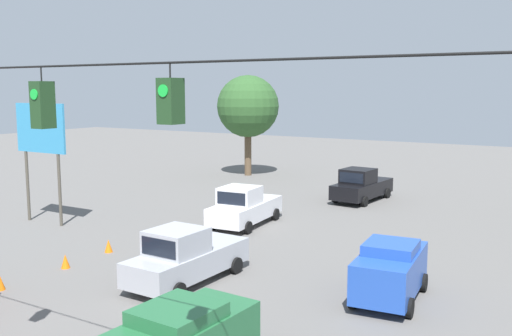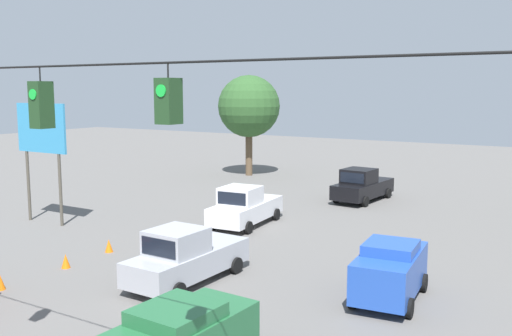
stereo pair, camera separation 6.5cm
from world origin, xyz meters
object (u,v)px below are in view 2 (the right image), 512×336
Objects in this scene: traffic_cone_fourth at (153,233)px; tree_horizon_right at (249,107)px; pickup_truck_white_withflow_far at (245,207)px; pickup_truck_black_withflow_deep at (362,186)px; traffic_cone_second at (66,261)px; traffic_cone_nearest at (0,282)px; sedan_blue_oncoming_far at (390,270)px; pickup_truck_silver_withflow_mid at (185,257)px; traffic_cone_third at (109,246)px; roadside_billboard at (42,137)px.

tree_horizon_right reaches higher than traffic_cone_fourth.
pickup_truck_white_withflow_far is at bearing 121.24° from tree_horizon_right.
pickup_truck_black_withflow_deep is 14.98m from traffic_cone_fourth.
traffic_cone_second is 26.22m from tree_horizon_right.
pickup_truck_white_withflow_far reaches higher than traffic_cone_fourth.
traffic_cone_nearest is 1.00× the size of traffic_cone_fourth.
sedan_blue_oncoming_far reaches higher than traffic_cone_fourth.
traffic_cone_second is 0.07× the size of tree_horizon_right.
pickup_truck_white_withflow_far reaches higher than sedan_blue_oncoming_far.
pickup_truck_white_withflow_far is at bearing -71.34° from pickup_truck_silver_withflow_mid.
pickup_truck_white_withflow_far is 9.39× the size of traffic_cone_third.
tree_horizon_right reaches higher than traffic_cone_nearest.
traffic_cone_fourth is (-0.22, -2.64, 0.00)m from traffic_cone_third.
pickup_truck_silver_withflow_mid is at bearing 108.66° from pickup_truck_white_withflow_far.
tree_horizon_right reaches higher than sedan_blue_oncoming_far.
tree_horizon_right is (6.82, -27.65, 5.37)m from traffic_cone_nearest.
pickup_truck_black_withflow_deep is at bearing -66.07° from sedan_blue_oncoming_far.
pickup_truck_white_withflow_far is 0.83× the size of roadside_billboard.
traffic_cone_second and traffic_cone_fourth have the same top height.
roadside_billboard is at bearing -4.08° from sedan_blue_oncoming_far.
sedan_blue_oncoming_far is at bearing 175.92° from roadside_billboard.
traffic_cone_second is at bearing 75.08° from pickup_truck_black_withflow_deep.
roadside_billboard is 20.03m from tree_horizon_right.
pickup_truck_black_withflow_deep is at bearing -130.25° from roadside_billboard.
roadside_billboard is at bearing 28.24° from pickup_truck_white_withflow_far.
traffic_cone_second is (12.17, 3.37, -0.76)m from sedan_blue_oncoming_far.
pickup_truck_black_withflow_deep is at bearing -106.91° from pickup_truck_white_withflow_far.
roadside_billboard is at bearing -17.72° from traffic_cone_third.
traffic_cone_third is (5.30, 16.71, -0.69)m from pickup_truck_black_withflow_deep.
sedan_blue_oncoming_far is at bearing 147.07° from pickup_truck_white_withflow_far.
roadside_billboard reaches higher than pickup_truck_white_withflow_far.
roadside_billboard is 0.77× the size of tree_horizon_right.
sedan_blue_oncoming_far is at bearing 113.93° from pickup_truck_black_withflow_deep.
traffic_cone_nearest and traffic_cone_second have the same top height.
traffic_cone_fourth is (5.13, -4.03, -0.69)m from pickup_truck_silver_withflow_mid.
traffic_cone_third is 1.00× the size of traffic_cone_fourth.
pickup_truck_silver_withflow_mid is 1.00× the size of pickup_truck_white_withflow_far.
traffic_cone_second is 9.60m from roadside_billboard.
tree_horizon_right is at bearing -73.37° from traffic_cone_third.
pickup_truck_black_withflow_deep is at bearing -109.86° from traffic_cone_fourth.
traffic_cone_nearest is at bearing 91.85° from traffic_cone_third.
traffic_cone_nearest is at bearing 79.92° from pickup_truck_white_withflow_far.
roadside_billboard is (9.39, 5.05, 3.63)m from pickup_truck_white_withflow_far.
pickup_truck_white_withflow_far is at bearing -115.55° from traffic_cone_fourth.
traffic_cone_third is at bearing -14.49° from pickup_truck_silver_withflow_mid.
sedan_blue_oncoming_far is 13.71m from traffic_cone_nearest.
roadside_billboard reaches higher than pickup_truck_silver_withflow_mid.
pickup_truck_silver_withflow_mid is at bearing 163.67° from roadside_billboard.
roadside_billboard is at bearing -16.33° from pickup_truck_silver_withflow_mid.
traffic_cone_second is at bearing 146.42° from roadside_billboard.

